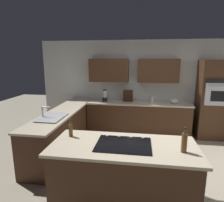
# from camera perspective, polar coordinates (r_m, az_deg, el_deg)

# --- Properties ---
(ground_plane) EXTENTS (14.00, 14.00, 0.00)m
(ground_plane) POSITION_cam_1_polar(r_m,az_deg,el_deg) (4.13, 8.49, -18.03)
(ground_plane) COLOR #9E937F
(wall_back) EXTENTS (6.00, 0.44, 2.60)m
(wall_back) POSITION_cam_1_polar(r_m,az_deg,el_deg) (5.66, 8.35, 5.36)
(wall_back) COLOR silver
(wall_back) RESTS_ON ground
(lower_cabinets_back) EXTENTS (2.80, 0.60, 0.86)m
(lower_cabinets_back) POSITION_cam_1_polar(r_m,az_deg,el_deg) (5.54, 7.65, -5.13)
(lower_cabinets_back) COLOR #472B19
(lower_cabinets_back) RESTS_ON ground
(countertop_back) EXTENTS (2.84, 0.64, 0.04)m
(countertop_back) POSITION_cam_1_polar(r_m,az_deg,el_deg) (5.42, 7.78, -0.59)
(countertop_back) COLOR beige
(countertop_back) RESTS_ON lower_cabinets_back
(lower_cabinets_side) EXTENTS (0.60, 2.90, 0.86)m
(lower_cabinets_side) POSITION_cam_1_polar(r_m,az_deg,el_deg) (4.77, -13.95, -8.26)
(lower_cabinets_side) COLOR #472B19
(lower_cabinets_side) RESTS_ON ground
(countertop_side) EXTENTS (0.64, 2.94, 0.04)m
(countertop_side) POSITION_cam_1_polar(r_m,az_deg,el_deg) (4.64, -14.24, -3.04)
(countertop_side) COLOR beige
(countertop_side) RESTS_ON lower_cabinets_side
(island_base) EXTENTS (1.97, 0.83, 0.86)m
(island_base) POSITION_cam_1_polar(r_m,az_deg,el_deg) (3.00, 3.29, -20.92)
(island_base) COLOR #472B19
(island_base) RESTS_ON ground
(island_top) EXTENTS (2.05, 0.91, 0.04)m
(island_top) POSITION_cam_1_polar(r_m,az_deg,el_deg) (2.78, 3.41, -13.12)
(island_top) COLOR beige
(island_top) RESTS_ON island_base
(wall_oven) EXTENTS (0.80, 0.66, 2.05)m
(wall_oven) POSITION_cam_1_polar(r_m,az_deg,el_deg) (5.71, 27.77, 0.30)
(wall_oven) COLOR #472B19
(wall_oven) RESTS_ON ground
(sink_unit) EXTENTS (0.46, 0.70, 0.23)m
(sink_unit) POSITION_cam_1_polar(r_m,az_deg,el_deg) (4.14, -17.34, -4.50)
(sink_unit) COLOR #515456
(sink_unit) RESTS_ON countertop_side
(cooktop) EXTENTS (0.76, 0.56, 0.03)m
(cooktop) POSITION_cam_1_polar(r_m,az_deg,el_deg) (2.77, 3.42, -12.56)
(cooktop) COLOR black
(cooktop) RESTS_ON island_top
(blender) EXTENTS (0.15, 0.15, 0.33)m
(blender) POSITION_cam_1_polar(r_m,az_deg,el_deg) (5.49, -2.12, 1.42)
(blender) COLOR black
(blender) RESTS_ON countertop_back
(mixing_bowl) EXTENTS (0.23, 0.23, 0.13)m
(mixing_bowl) POSITION_cam_1_polar(r_m,az_deg,el_deg) (5.49, 17.76, -0.01)
(mixing_bowl) COLOR white
(mixing_bowl) RESTS_ON countertop_back
(spice_rack) EXTENTS (0.27, 0.11, 0.32)m
(spice_rack) POSITION_cam_1_polar(r_m,az_deg,el_deg) (5.48, 4.71, 1.54)
(spice_rack) COLOR #381E14
(spice_rack) RESTS_ON countertop_back
(kettle) EXTENTS (0.15, 0.15, 0.18)m
(kettle) POSITION_cam_1_polar(r_m,az_deg,el_deg) (5.42, 11.52, 0.48)
(kettle) COLOR #B7BABF
(kettle) RESTS_ON countertop_back
(oil_bottle) EXTENTS (0.06, 0.06, 0.27)m
(oil_bottle) POSITION_cam_1_polar(r_m,az_deg,el_deg) (3.07, -12.06, -8.28)
(oil_bottle) COLOR brown
(oil_bottle) RESTS_ON island_top
(second_bottle) EXTENTS (0.07, 0.07, 0.33)m
(second_bottle) POSITION_cam_1_polar(r_m,az_deg,el_deg) (2.68, 20.51, -11.26)
(second_bottle) COLOR brown
(second_bottle) RESTS_ON island_top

